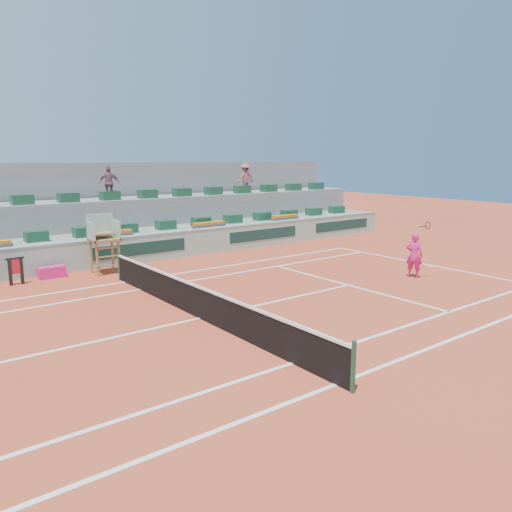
{
  "coord_description": "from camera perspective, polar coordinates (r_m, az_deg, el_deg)",
  "views": [
    {
      "loc": [
        -7.18,
        -12.15,
        4.64
      ],
      "look_at": [
        4.0,
        2.5,
        1.0
      ],
      "focal_mm": 35.0,
      "sensor_mm": 36.0,
      "label": 1
    }
  ],
  "objects": [
    {
      "name": "advertising_hoarding",
      "position": [
        22.24,
        -17.81,
        0.25
      ],
      "size": [
        36.0,
        0.34,
        1.26
      ],
      "color": "#93B8A5",
      "rests_on": "ground"
    },
    {
      "name": "tennis_player",
      "position": [
        20.51,
        17.64,
        0.1
      ],
      "size": [
        0.63,
        0.94,
        2.28
      ],
      "color": "#E21D7E",
      "rests_on": "ground"
    },
    {
      "name": "stadium_back_wall",
      "position": [
        27.14,
        -21.94,
        5.21
      ],
      "size": [
        36.0,
        0.4,
        4.4
      ],
      "primitive_type": "cube",
      "color": "gray",
      "rests_on": "ground"
    },
    {
      "name": "spectator_mid",
      "position": [
        25.61,
        -16.43,
        8.02
      ],
      "size": [
        1.05,
        0.67,
        1.66
      ],
      "primitive_type": "imported",
      "rotation": [
        0.0,
        0.0,
        2.85
      ],
      "color": "#7D535D",
      "rests_on": "seating_tier_upper"
    },
    {
      "name": "seat_row_upper",
      "position": [
        24.98,
        -20.66,
        6.28
      ],
      "size": [
        32.9,
        0.6,
        0.44
      ],
      "color": "#17452A",
      "rests_on": "seating_tier_upper"
    },
    {
      "name": "seating_tier_upper",
      "position": [
        25.7,
        -20.82,
        2.98
      ],
      "size": [
        36.0,
        2.4,
        2.6
      ],
      "primitive_type": "cube",
      "color": "gray",
      "rests_on": "ground"
    },
    {
      "name": "court_lines",
      "position": [
        14.86,
        -6.48,
        -7.08
      ],
      "size": [
        23.89,
        11.09,
        0.01
      ],
      "color": "white",
      "rests_on": "ground"
    },
    {
      "name": "seat_row_lower",
      "position": [
        23.32,
        -19.06,
        2.62
      ],
      "size": [
        32.9,
        0.6,
        0.44
      ],
      "color": "#17452A",
      "rests_on": "seating_tier_lower"
    },
    {
      "name": "flower_planters",
      "position": [
        22.15,
        -22.06,
        1.77
      ],
      "size": [
        26.8,
        0.36,
        0.28
      ],
      "color": "#4B4B4B",
      "rests_on": "seating_tier_lower"
    },
    {
      "name": "tennis_net",
      "position": [
        14.7,
        -6.52,
        -5.15
      ],
      "size": [
        0.1,
        11.97,
        1.1
      ],
      "color": "black",
      "rests_on": "ground"
    },
    {
      "name": "seating_tier_lower",
      "position": [
        24.29,
        -19.62,
        0.95
      ],
      "size": [
        36.0,
        4.0,
        1.2
      ],
      "primitive_type": "cube",
      "color": "gray",
      "rests_on": "ground"
    },
    {
      "name": "player_bag",
      "position": [
        21.18,
        -22.33,
        -1.71
      ],
      "size": [
        1.01,
        0.45,
        0.45
      ],
      "primitive_type": "cube",
      "color": "#E21D7E",
      "rests_on": "ground"
    },
    {
      "name": "spectator_right",
      "position": [
        29.61,
        -1.22,
        8.89
      ],
      "size": [
        1.13,
        0.67,
        1.72
      ],
      "primitive_type": "imported",
      "rotation": [
        0.0,
        0.0,
        3.12
      ],
      "color": "#9B4D54",
      "rests_on": "seating_tier_upper"
    },
    {
      "name": "umpire_chair",
      "position": [
        21.15,
        -17.09,
        2.26
      ],
      "size": [
        1.1,
        0.9,
        2.4
      ],
      "color": "olive",
      "rests_on": "ground"
    },
    {
      "name": "ground",
      "position": [
        14.86,
        -6.47,
        -7.1
      ],
      "size": [
        90.0,
        90.0,
        0.0
      ],
      "primitive_type": "plane",
      "color": "#A83820",
      "rests_on": "ground"
    },
    {
      "name": "towel_rack",
      "position": [
        20.47,
        -25.77,
        -1.33
      ],
      "size": [
        0.65,
        0.11,
        1.03
      ],
      "color": "black",
      "rests_on": "ground"
    }
  ]
}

